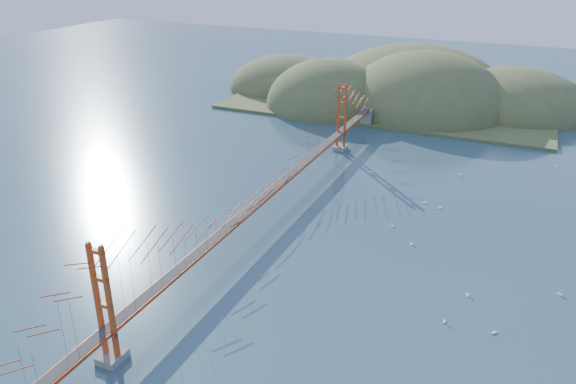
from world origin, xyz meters
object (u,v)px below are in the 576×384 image
at_px(sailboat_2, 560,294).
at_px(sailboat_0, 412,243).
at_px(bridge, 264,170).
at_px(sailboat_1, 468,294).

relative_size(sailboat_2, sailboat_0, 1.08).
xyz_separation_m(bridge, sailboat_1, (27.04, -7.14, -6.86)).
relative_size(bridge, sailboat_0, 157.30).
relative_size(bridge, sailboat_1, 144.31).
bearing_deg(bridge, sailboat_1, -14.79).
bearing_deg(sailboat_1, sailboat_0, 133.09).
bearing_deg(sailboat_0, sailboat_1, -46.91).
bearing_deg(sailboat_1, bridge, 165.21).
distance_m(sailboat_1, sailboat_0, 11.33).
bearing_deg(bridge, sailboat_0, 3.36).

